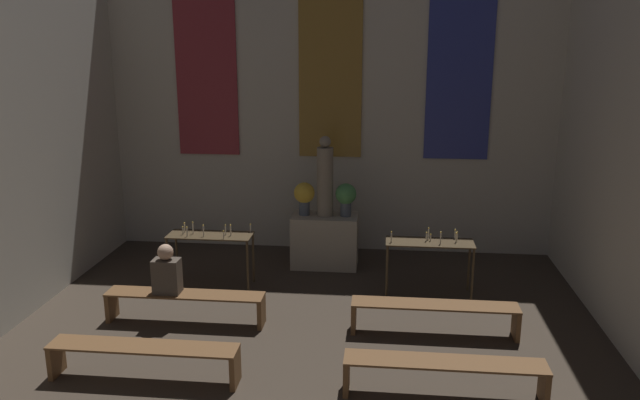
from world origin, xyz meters
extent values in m
cube|color=beige|center=(0.00, 9.63, 2.71)|extent=(8.13, 0.12, 5.43)
cube|color=maroon|center=(-2.21, 9.55, 3.26)|extent=(1.10, 0.03, 3.04)
cube|color=olive|center=(0.00, 9.55, 3.26)|extent=(1.10, 0.03, 3.04)
cube|color=navy|center=(2.21, 9.55, 3.26)|extent=(1.10, 0.03, 3.04)
cube|color=#ADA38E|center=(0.00, 8.64, 0.45)|extent=(1.11, 0.66, 0.89)
cylinder|color=gray|center=(0.00, 8.64, 1.47)|extent=(0.27, 0.27, 1.16)
sphere|color=gray|center=(0.00, 8.64, 2.15)|extent=(0.19, 0.19, 0.19)
cylinder|color=#4C5666|center=(-0.35, 8.64, 1.02)|extent=(0.18, 0.18, 0.26)
sphere|color=gold|center=(-0.35, 8.64, 1.27)|extent=(0.35, 0.35, 0.35)
cylinder|color=#4C5666|center=(0.35, 8.64, 1.02)|extent=(0.18, 0.18, 0.26)
sphere|color=#4C9351|center=(0.35, 8.64, 1.27)|extent=(0.35, 0.35, 0.35)
cube|color=#473823|center=(-1.68, 7.54, 0.83)|extent=(1.31, 0.48, 0.02)
cylinder|color=#473823|center=(-2.31, 7.33, 0.41)|extent=(0.04, 0.04, 0.82)
cylinder|color=#473823|center=(-1.06, 7.33, 0.41)|extent=(0.04, 0.04, 0.82)
cylinder|color=#473823|center=(-2.31, 7.75, 0.41)|extent=(0.04, 0.04, 0.82)
cylinder|color=#473823|center=(-1.06, 7.75, 0.41)|extent=(0.04, 0.04, 0.82)
cylinder|color=silver|center=(-2.10, 7.51, 0.90)|extent=(0.02, 0.02, 0.11)
sphere|color=#F9CC4C|center=(-2.10, 7.51, 0.96)|extent=(0.02, 0.02, 0.02)
cylinder|color=silver|center=(-1.96, 7.56, 0.93)|extent=(0.02, 0.02, 0.17)
sphere|color=#F9CC4C|center=(-1.96, 7.56, 1.03)|extent=(0.02, 0.02, 0.02)
cylinder|color=silver|center=(-1.75, 7.44, 0.92)|extent=(0.02, 0.02, 0.17)
sphere|color=#F9CC4C|center=(-1.75, 7.44, 1.02)|extent=(0.02, 0.02, 0.02)
cylinder|color=silver|center=(-1.35, 7.52, 0.92)|extent=(0.02, 0.02, 0.16)
sphere|color=#F9CC4C|center=(-1.35, 7.52, 1.01)|extent=(0.02, 0.02, 0.02)
cylinder|color=silver|center=(-1.44, 7.55, 0.91)|extent=(0.02, 0.02, 0.15)
sphere|color=#F9CC4C|center=(-1.44, 7.55, 1.00)|extent=(0.02, 0.02, 0.02)
cylinder|color=silver|center=(-2.00, 7.41, 0.91)|extent=(0.02, 0.02, 0.14)
sphere|color=#F9CC4C|center=(-2.00, 7.41, 0.99)|extent=(0.02, 0.02, 0.02)
cylinder|color=silver|center=(-1.42, 7.37, 0.90)|extent=(0.02, 0.02, 0.11)
sphere|color=#F9CC4C|center=(-1.42, 7.37, 0.96)|extent=(0.02, 0.02, 0.02)
cylinder|color=silver|center=(-1.09, 7.74, 0.90)|extent=(0.02, 0.02, 0.11)
sphere|color=#F9CC4C|center=(-1.09, 7.74, 0.97)|extent=(0.02, 0.02, 0.02)
cylinder|color=silver|center=(-2.11, 7.62, 0.91)|extent=(0.02, 0.02, 0.14)
sphere|color=#F9CC4C|center=(-2.11, 7.62, 0.99)|extent=(0.02, 0.02, 0.02)
cube|color=#473823|center=(1.68, 7.54, 0.83)|extent=(1.31, 0.48, 0.02)
cylinder|color=#473823|center=(1.06, 7.33, 0.41)|extent=(0.04, 0.04, 0.82)
cylinder|color=#473823|center=(2.31, 7.33, 0.41)|extent=(0.04, 0.04, 0.82)
cylinder|color=#473823|center=(1.06, 7.75, 0.41)|extent=(0.04, 0.04, 0.82)
cylinder|color=#473823|center=(2.31, 7.75, 0.41)|extent=(0.04, 0.04, 0.82)
cylinder|color=silver|center=(1.69, 7.58, 0.89)|extent=(0.02, 0.02, 0.09)
sphere|color=#F9CC4C|center=(1.69, 7.58, 0.95)|extent=(0.02, 0.02, 0.02)
cylinder|color=silver|center=(1.83, 7.44, 0.93)|extent=(0.02, 0.02, 0.17)
sphere|color=#F9CC4C|center=(1.83, 7.44, 1.03)|extent=(0.02, 0.02, 0.02)
cylinder|color=silver|center=(1.63, 7.56, 0.90)|extent=(0.02, 0.02, 0.13)
sphere|color=#F9CC4C|center=(1.63, 7.56, 0.98)|extent=(0.02, 0.02, 0.02)
cylinder|color=silver|center=(2.07, 7.54, 0.91)|extent=(0.02, 0.02, 0.14)
sphere|color=#F9CC4C|center=(2.07, 7.54, 0.99)|extent=(0.02, 0.02, 0.02)
cylinder|color=silver|center=(1.63, 7.58, 0.90)|extent=(0.02, 0.02, 0.11)
sphere|color=#F9CC4C|center=(1.63, 7.58, 0.97)|extent=(0.02, 0.02, 0.02)
cylinder|color=silver|center=(1.11, 7.45, 0.92)|extent=(0.02, 0.02, 0.15)
sphere|color=#F9CC4C|center=(1.11, 7.45, 1.01)|extent=(0.02, 0.02, 0.02)
cylinder|color=silver|center=(2.09, 7.60, 0.91)|extent=(0.02, 0.02, 0.13)
sphere|color=#F9CC4C|center=(2.09, 7.60, 0.99)|extent=(0.02, 0.02, 0.02)
cylinder|color=silver|center=(2.07, 7.73, 0.91)|extent=(0.02, 0.02, 0.13)
sphere|color=#F9CC4C|center=(2.07, 7.73, 0.98)|extent=(0.02, 0.02, 0.02)
cylinder|color=silver|center=(1.67, 7.65, 0.92)|extent=(0.02, 0.02, 0.17)
sphere|color=#F9CC4C|center=(1.67, 7.65, 1.02)|extent=(0.02, 0.02, 0.02)
cube|color=brown|center=(-1.68, 4.71, 0.41)|extent=(2.17, 0.36, 0.03)
cube|color=brown|center=(-2.73, 4.71, 0.20)|extent=(0.06, 0.32, 0.40)
cube|color=brown|center=(-0.62, 4.71, 0.20)|extent=(0.06, 0.32, 0.40)
cube|color=brown|center=(1.68, 4.71, 0.41)|extent=(2.17, 0.36, 0.03)
cube|color=brown|center=(0.62, 4.71, 0.20)|extent=(0.06, 0.32, 0.40)
cube|color=brown|center=(2.73, 4.71, 0.20)|extent=(0.06, 0.32, 0.40)
cube|color=brown|center=(-1.68, 6.21, 0.41)|extent=(2.17, 0.36, 0.03)
cube|color=brown|center=(-2.73, 6.21, 0.20)|extent=(0.06, 0.32, 0.40)
cube|color=brown|center=(-0.62, 6.21, 0.20)|extent=(0.06, 0.32, 0.40)
cube|color=brown|center=(1.68, 6.21, 0.41)|extent=(2.17, 0.36, 0.03)
cube|color=brown|center=(0.62, 6.21, 0.20)|extent=(0.06, 0.32, 0.40)
cube|color=brown|center=(2.73, 6.21, 0.20)|extent=(0.06, 0.32, 0.40)
cube|color=#4C4238|center=(-1.91, 6.21, 0.67)|extent=(0.36, 0.24, 0.48)
sphere|color=tan|center=(-1.91, 6.21, 1.01)|extent=(0.21, 0.21, 0.21)
camera|label=1|loc=(0.98, -1.44, 3.77)|focal=35.00mm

